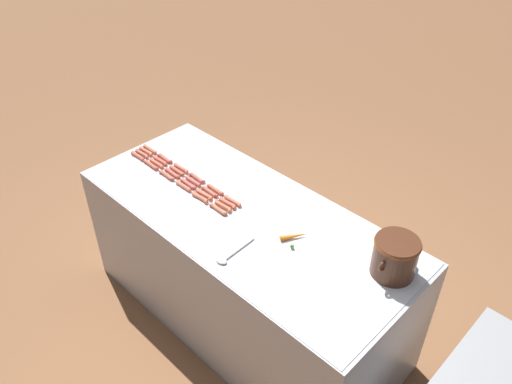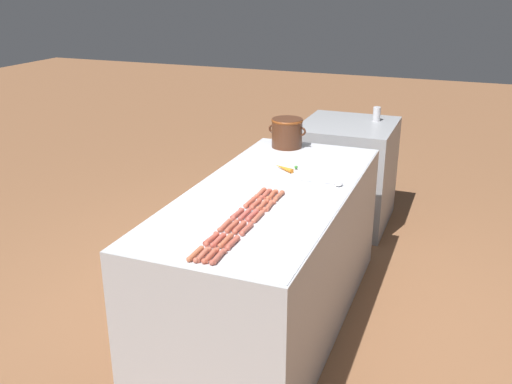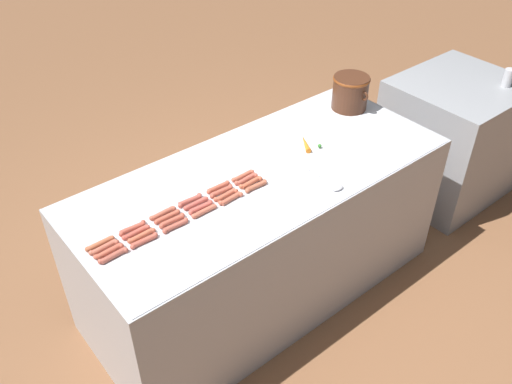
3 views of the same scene
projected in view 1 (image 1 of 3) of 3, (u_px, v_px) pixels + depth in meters
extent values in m
plane|color=brown|center=(246.00, 314.00, 3.54)|extent=(20.00, 20.00, 0.00)
cube|color=#ADAFB5|center=(245.00, 268.00, 3.27)|extent=(0.91, 2.13, 0.90)
cube|color=silver|center=(244.00, 213.00, 2.99)|extent=(0.89, 2.09, 0.00)
cylinder|color=#B35E3D|center=(150.00, 149.00, 3.52)|extent=(0.03, 0.12, 0.03)
sphere|color=#B35E3D|center=(145.00, 146.00, 3.56)|extent=(0.03, 0.03, 0.03)
sphere|color=#B35E3D|center=(155.00, 153.00, 3.49)|extent=(0.03, 0.03, 0.03)
cylinder|color=#B34F3E|center=(165.00, 159.00, 3.43)|extent=(0.03, 0.12, 0.03)
sphere|color=#B34F3E|center=(159.00, 155.00, 3.46)|extent=(0.03, 0.03, 0.03)
sphere|color=#B34F3E|center=(171.00, 162.00, 3.40)|extent=(0.03, 0.03, 0.03)
cylinder|color=#B45843|center=(181.00, 168.00, 3.34)|extent=(0.03, 0.12, 0.03)
sphere|color=#B45843|center=(176.00, 164.00, 3.37)|extent=(0.03, 0.03, 0.03)
sphere|color=#B45843|center=(187.00, 172.00, 3.30)|extent=(0.03, 0.03, 0.03)
cylinder|color=#B05043|center=(197.00, 178.00, 3.25)|extent=(0.03, 0.12, 0.03)
sphere|color=#B05043|center=(190.00, 175.00, 3.28)|extent=(0.03, 0.03, 0.03)
sphere|color=#B05043|center=(204.00, 182.00, 3.22)|extent=(0.03, 0.03, 0.03)
cylinder|color=#BC553F|center=(215.00, 190.00, 3.15)|extent=(0.03, 0.12, 0.03)
sphere|color=#BC553F|center=(209.00, 186.00, 3.19)|extent=(0.03, 0.03, 0.03)
sphere|color=#BC553F|center=(222.00, 194.00, 3.12)|extent=(0.03, 0.03, 0.03)
cylinder|color=#BB5B43|center=(233.00, 201.00, 3.06)|extent=(0.03, 0.12, 0.03)
sphere|color=#BB5B43|center=(226.00, 196.00, 3.10)|extent=(0.03, 0.03, 0.03)
sphere|color=#BB5B43|center=(239.00, 205.00, 3.03)|extent=(0.03, 0.03, 0.03)
cylinder|color=#B65C47|center=(146.00, 151.00, 3.50)|extent=(0.03, 0.12, 0.03)
sphere|color=#B65C47|center=(141.00, 148.00, 3.54)|extent=(0.03, 0.03, 0.03)
sphere|color=#B65C47|center=(151.00, 155.00, 3.47)|extent=(0.03, 0.03, 0.03)
cylinder|color=#BB4F40|center=(160.00, 161.00, 3.41)|extent=(0.03, 0.12, 0.03)
sphere|color=#BB4F40|center=(155.00, 157.00, 3.44)|extent=(0.03, 0.03, 0.03)
sphere|color=#BB4F40|center=(165.00, 164.00, 3.38)|extent=(0.03, 0.03, 0.03)
cylinder|color=#B5523D|center=(177.00, 171.00, 3.32)|extent=(0.03, 0.12, 0.03)
sphere|color=#B5523D|center=(171.00, 167.00, 3.35)|extent=(0.03, 0.03, 0.03)
sphere|color=#B5523D|center=(183.00, 174.00, 3.28)|extent=(0.03, 0.03, 0.03)
cylinder|color=#B85044|center=(193.00, 181.00, 3.22)|extent=(0.03, 0.12, 0.03)
sphere|color=#B85044|center=(187.00, 177.00, 3.26)|extent=(0.03, 0.03, 0.03)
sphere|color=#B85044|center=(199.00, 185.00, 3.19)|extent=(0.03, 0.03, 0.03)
cylinder|color=#B4523F|center=(210.00, 192.00, 3.14)|extent=(0.03, 0.12, 0.03)
sphere|color=#B4523F|center=(203.00, 188.00, 3.17)|extent=(0.03, 0.03, 0.03)
sphere|color=#B4523F|center=(216.00, 196.00, 3.10)|extent=(0.03, 0.03, 0.03)
cylinder|color=#B25342|center=(228.00, 203.00, 3.05)|extent=(0.03, 0.12, 0.03)
sphere|color=#B25342|center=(221.00, 198.00, 3.08)|extent=(0.03, 0.03, 0.03)
sphere|color=#B25342|center=(234.00, 208.00, 3.01)|extent=(0.03, 0.03, 0.03)
cylinder|color=#BA543F|center=(142.00, 154.00, 3.48)|extent=(0.03, 0.12, 0.03)
sphere|color=#BA543F|center=(137.00, 150.00, 3.51)|extent=(0.03, 0.03, 0.03)
sphere|color=#BA543F|center=(147.00, 157.00, 3.44)|extent=(0.03, 0.03, 0.03)
cylinder|color=#BC5B3F|center=(157.00, 163.00, 3.38)|extent=(0.03, 0.12, 0.03)
sphere|color=#BC5B3F|center=(151.00, 160.00, 3.42)|extent=(0.03, 0.03, 0.03)
sphere|color=#BC5B3F|center=(162.00, 167.00, 3.35)|extent=(0.03, 0.03, 0.03)
cylinder|color=#B6533F|center=(172.00, 173.00, 3.29)|extent=(0.03, 0.12, 0.03)
sphere|color=#B6533F|center=(166.00, 170.00, 3.32)|extent=(0.03, 0.03, 0.03)
sphere|color=#B6533F|center=(179.00, 177.00, 3.26)|extent=(0.03, 0.03, 0.03)
cylinder|color=#BD5145|center=(188.00, 184.00, 3.20)|extent=(0.03, 0.12, 0.03)
sphere|color=#BD5145|center=(182.00, 180.00, 3.23)|extent=(0.03, 0.03, 0.03)
sphere|color=#BD5145|center=(195.00, 188.00, 3.17)|extent=(0.03, 0.03, 0.03)
cylinder|color=#BA5941|center=(204.00, 194.00, 3.11)|extent=(0.03, 0.12, 0.03)
sphere|color=#BA5941|center=(199.00, 190.00, 3.15)|extent=(0.03, 0.03, 0.03)
sphere|color=#BA5941|center=(210.00, 199.00, 3.08)|extent=(0.03, 0.03, 0.03)
cylinder|color=#BC5A3E|center=(223.00, 206.00, 3.02)|extent=(0.03, 0.12, 0.03)
sphere|color=#BC5A3E|center=(217.00, 201.00, 3.06)|extent=(0.03, 0.03, 0.03)
sphere|color=#BC5A3E|center=(230.00, 211.00, 2.99)|extent=(0.03, 0.03, 0.03)
cylinder|color=#B05443|center=(138.00, 156.00, 3.46)|extent=(0.03, 0.12, 0.03)
sphere|color=#B05443|center=(133.00, 152.00, 3.49)|extent=(0.03, 0.03, 0.03)
sphere|color=#B05443|center=(142.00, 160.00, 3.42)|extent=(0.03, 0.03, 0.03)
cylinder|color=#B95240|center=(151.00, 165.00, 3.37)|extent=(0.03, 0.12, 0.03)
sphere|color=#B95240|center=(146.00, 162.00, 3.40)|extent=(0.03, 0.03, 0.03)
sphere|color=#B95240|center=(157.00, 169.00, 3.34)|extent=(0.03, 0.03, 0.03)
cylinder|color=#B75543|center=(167.00, 176.00, 3.27)|extent=(0.03, 0.12, 0.03)
sphere|color=#B75543|center=(161.00, 172.00, 3.31)|extent=(0.03, 0.03, 0.03)
sphere|color=#B75543|center=(173.00, 179.00, 3.24)|extent=(0.03, 0.03, 0.03)
cylinder|color=#BD5E46|center=(183.00, 186.00, 3.18)|extent=(0.03, 0.12, 0.03)
sphere|color=#BD5E46|center=(177.00, 182.00, 3.22)|extent=(0.03, 0.03, 0.03)
sphere|color=#BD5E46|center=(189.00, 190.00, 3.15)|extent=(0.03, 0.03, 0.03)
cylinder|color=#BD5B43|center=(200.00, 197.00, 3.09)|extent=(0.03, 0.12, 0.03)
sphere|color=#BD5B43|center=(194.00, 193.00, 3.13)|extent=(0.03, 0.03, 0.03)
sphere|color=#BD5B43|center=(206.00, 202.00, 3.05)|extent=(0.03, 0.03, 0.03)
cylinder|color=#B65E42|center=(218.00, 209.00, 3.00)|extent=(0.03, 0.12, 0.03)
sphere|color=#B65E42|center=(211.00, 205.00, 3.03)|extent=(0.03, 0.03, 0.03)
sphere|color=#B65E42|center=(225.00, 214.00, 2.97)|extent=(0.03, 0.03, 0.03)
cylinder|color=#472616|center=(395.00, 257.00, 2.55)|extent=(0.22, 0.22, 0.21)
torus|color=brown|center=(398.00, 243.00, 2.49)|extent=(0.23, 0.23, 0.03)
torus|color=#472616|center=(407.00, 243.00, 2.60)|extent=(0.07, 0.02, 0.07)
torus|color=#472616|center=(383.00, 266.00, 2.47)|extent=(0.07, 0.02, 0.07)
cylinder|color=#B7B7BC|center=(240.00, 249.00, 2.74)|extent=(0.22, 0.02, 0.01)
ellipsoid|color=#B7B7BC|center=(221.00, 260.00, 2.67)|extent=(0.05, 0.07, 0.02)
cone|color=orange|center=(295.00, 236.00, 2.81)|extent=(0.16, 0.11, 0.03)
sphere|color=#387F2D|center=(292.00, 246.00, 2.74)|extent=(0.02, 0.02, 0.02)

